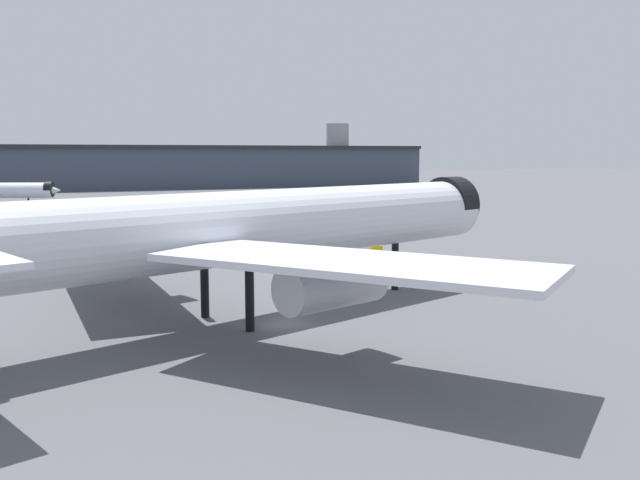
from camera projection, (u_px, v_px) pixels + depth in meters
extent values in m
plane|color=#56565B|center=(284.00, 324.00, 56.33)|extent=(900.00, 900.00, 0.00)
cylinder|color=silver|center=(253.00, 226.00, 57.45)|extent=(55.01, 25.87, 6.05)
cone|color=silver|center=(456.00, 208.00, 76.51)|extent=(8.33, 7.91, 5.93)
cylinder|color=black|center=(449.00, 204.00, 75.64)|extent=(4.73, 6.68, 6.11)
cube|color=silver|center=(118.00, 225.00, 66.08)|extent=(10.35, 25.89, 0.48)
cylinder|color=#B7BAC1|center=(147.00, 247.00, 65.02)|extent=(8.59, 5.94, 3.33)
cube|color=silver|center=(350.00, 263.00, 43.13)|extent=(23.05, 25.50, 0.48)
cylinder|color=#B7BAC1|center=(332.00, 285.00, 46.53)|extent=(8.59, 5.94, 3.33)
cylinder|color=black|center=(395.00, 266.00, 70.34)|extent=(0.73, 0.73, 4.84)
cylinder|color=black|center=(205.00, 289.00, 58.55)|extent=(0.73, 0.73, 4.84)
cylinder|color=black|center=(250.00, 301.00, 53.92)|extent=(0.73, 0.73, 4.84)
cone|color=silver|center=(52.00, 190.00, 166.96)|extent=(5.12, 4.83, 3.70)
cylinder|color=black|center=(49.00, 189.00, 166.88)|extent=(2.83, 4.16, 3.82)
cylinder|color=black|center=(29.00, 204.00, 167.06)|extent=(0.45, 0.45, 3.02)
cube|color=#3D4756|center=(209.00, 168.00, 279.44)|extent=(181.78, 29.82, 15.70)
cube|color=#232628|center=(209.00, 147.00, 278.38)|extent=(181.82, 32.53, 1.20)
cylinder|color=#939399|center=(338.00, 154.00, 300.70)|extent=(9.76, 9.76, 26.56)
cube|color=black|center=(375.00, 252.00, 93.94)|extent=(2.51, 3.54, 0.30)
cube|color=#E5B70C|center=(374.00, 246.00, 94.80)|extent=(1.92, 1.71, 1.20)
cube|color=#1E2D38|center=(374.00, 243.00, 95.34)|extent=(1.30, 0.49, 0.60)
cube|color=#E5B70C|center=(376.00, 248.00, 93.29)|extent=(2.11, 2.32, 0.90)
cylinder|color=black|center=(368.00, 252.00, 95.01)|extent=(0.48, 0.75, 0.70)
cylinder|color=black|center=(380.00, 252.00, 95.12)|extent=(0.48, 0.75, 0.70)
cylinder|color=black|center=(371.00, 254.00, 92.80)|extent=(0.48, 0.75, 0.70)
cylinder|color=black|center=(382.00, 254.00, 92.90)|extent=(0.48, 0.75, 0.70)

